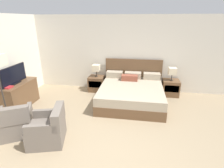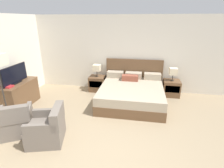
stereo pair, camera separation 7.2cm
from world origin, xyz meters
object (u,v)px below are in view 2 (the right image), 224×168
Objects in this scene: table_lamp_left at (97,68)px; armchair_by_window at (15,122)px; nightstand_left at (97,83)px; book_red_cover at (8,87)px; armchair_companion at (48,129)px; bed at (132,93)px; tv at (15,75)px; nightstand_right at (171,88)px; dresser at (19,94)px; table_lamp_right at (173,72)px.

armchair_by_window is (-1.14, -2.74, -0.54)m from table_lamp_left.
nightstand_left is 2.11× the size of book_red_cover.
armchair_by_window is 1.10× the size of armchair_companion.
bed is at bearing -28.68° from nightstand_left.
table_lamp_left is at bearing 151.27° from bed.
tv is at bearing 92.07° from book_red_cover.
table_lamp_left is 2.91m from armchair_companion.
nightstand_right is 4.84m from book_red_cover.
armchair_companion reaches higher than dresser.
tv is at bearing -140.80° from nightstand_left.
nightstand_left is 2.86m from armchair_companion.
armchair_by_window reaches higher than nightstand_left.
table_lamp_right is (2.52, 0.00, 0.57)m from nightstand_left.
nightstand_left and nightstand_right have the same top height.
bed is at bearing 15.44° from tv.
nightstand_left is 1.26× the size of table_lamp_right.
bed is 3.29m from dresser.
table_lamp_left is 2.70m from book_red_cover.
armchair_by_window is at bearing -112.48° from nightstand_left.
nightstand_right is 4.01m from armchair_companion.
nightstand_right is at bearing 19.43° from tv.
book_red_cover is 1.91m from armchair_companion.
book_red_cover is (-4.42, -1.90, 0.48)m from nightstand_right.
book_red_cover is at bearing -135.03° from nightstand_left.
dresser is 1.26× the size of armchair_by_window.
armchair_companion is at bearing -134.84° from nightstand_right.
nightstand_right is 4.76m from tv.
book_red_cover is (-1.91, -1.90, 0.48)m from nightstand_left.
table_lamp_left is (0.00, 0.00, 0.57)m from nightstand_left.
nightstand_left is 2.46m from dresser.
tv is (-4.44, -1.57, 0.70)m from nightstand_right.
nightstand_right is 0.57m from table_lamp_right.
bed is 3.15m from armchair_by_window.
dresser is 1.39× the size of armchair_companion.
table_lamp_right reaches higher than armchair_by_window.
tv is at bearing -160.55° from table_lamp_right.
armchair_companion is at bearing -30.51° from book_red_cover.
nightstand_left is 0.62× the size of armchair_companion.
table_lamp_right reaches higher than dresser.
table_lamp_right is at bearing 28.69° from bed.
bed is 3.86× the size of nightstand_left.
book_red_cover is at bearing -156.69° from table_lamp_right.
nightstand_left is 2.97m from armchair_by_window.
tv is 1.57m from armchair_by_window.
book_red_cover is at bearing -87.73° from dresser.
armchair_by_window is (-2.39, -2.06, -0.01)m from bed.
table_lamp_right reaches higher than nightstand_right.
nightstand_left is at bearing 83.74° from armchair_companion.
table_lamp_left is at bearing 44.99° from book_red_cover.
table_lamp_left reaches higher than armchair_companion.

